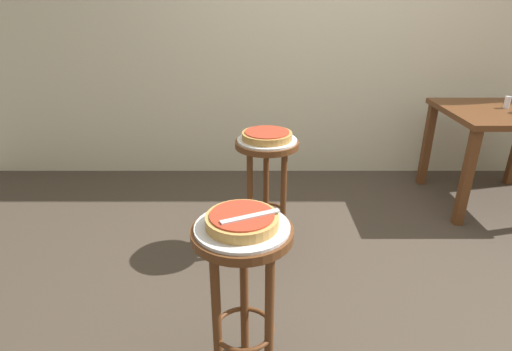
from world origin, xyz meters
name	(u,v)px	position (x,y,z in m)	size (l,w,h in m)	color
ground_plane	(361,281)	(0.00, 0.00, 0.00)	(6.00, 6.00, 0.00)	#42382D
stool_foreground	(242,271)	(-0.65, -0.60, 0.51)	(0.37, 0.37, 0.70)	#5B3319
serving_plate_foreground	(241,227)	(-0.65, -0.60, 0.70)	(0.34, 0.34, 0.01)	silver
pizza_foreground	(241,220)	(-0.65, -0.60, 0.73)	(0.26, 0.26, 0.05)	tan
stool_middle	(265,171)	(-0.54, 0.38, 0.51)	(0.37, 0.37, 0.70)	#5B3319
serving_plate_middle	(266,140)	(-0.54, 0.38, 0.70)	(0.35, 0.35, 0.01)	silver
pizza_middle	(266,135)	(-0.54, 0.38, 0.73)	(0.29, 0.29, 0.05)	#B78442
dining_table	(501,126)	(1.19, 0.98, 0.61)	(0.85, 0.79, 0.73)	#5B3319
condiment_shaker	(505,102)	(1.21, 1.04, 0.77)	(0.04, 0.04, 0.08)	white
pizza_server_knife	(249,216)	(-0.62, -0.62, 0.76)	(0.22, 0.02, 0.01)	silver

